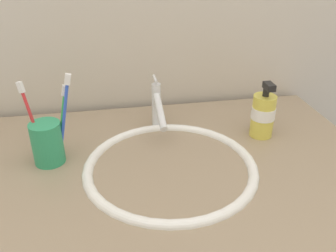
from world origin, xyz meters
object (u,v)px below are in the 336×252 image
object	(u,v)px
faucet	(158,106)
soap_dispenser	(263,114)
toothbrush_red	(31,117)
toothbrush_cup	(47,143)
toothbrush_blue	(64,113)
toothbrush_green	(62,117)

from	to	relation	value
faucet	soap_dispenser	bearing A→B (deg)	-16.98
faucet	toothbrush_red	size ratio (longest dim) A/B	0.88
toothbrush_cup	toothbrush_blue	size ratio (longest dim) A/B	0.48
toothbrush_red	toothbrush_blue	world-z (taller)	toothbrush_blue
toothbrush_green	soap_dispenser	world-z (taller)	toothbrush_green
toothbrush_green	soap_dispenser	distance (m)	0.49
toothbrush_green	toothbrush_red	distance (m)	0.07
toothbrush_green	toothbrush_blue	size ratio (longest dim) A/B	0.85
faucet	toothbrush_green	world-z (taller)	toothbrush_green
toothbrush_red	soap_dispenser	bearing A→B (deg)	1.89
toothbrush_red	toothbrush_cup	bearing A→B (deg)	-26.29
toothbrush_cup	toothbrush_green	bearing A→B (deg)	20.50
faucet	toothbrush_cup	size ratio (longest dim) A/B	1.66
faucet	toothbrush_cup	distance (m)	0.29
toothbrush_cup	toothbrush_red	distance (m)	0.07
faucet	toothbrush_green	bearing A→B (deg)	-157.35
toothbrush_red	faucet	bearing A→B (deg)	18.31
toothbrush_red	toothbrush_blue	bearing A→B (deg)	-8.49
toothbrush_green	soap_dispenser	size ratio (longest dim) A/B	1.16
toothbrush_cup	toothbrush_blue	bearing A→B (deg)	2.49
toothbrush_cup	toothbrush_red	bearing A→B (deg)	153.71
faucet	soap_dispenser	world-z (taller)	soap_dispenser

